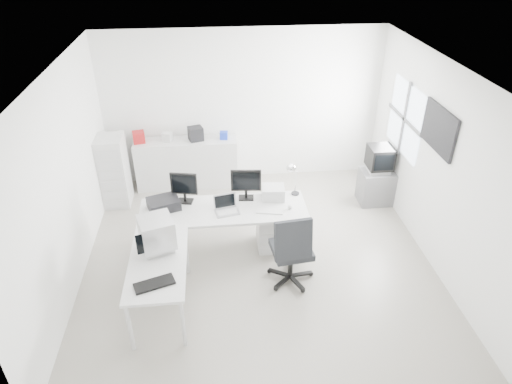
{
  "coord_description": "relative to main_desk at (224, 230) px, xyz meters",
  "views": [
    {
      "loc": [
        -0.56,
        -5.31,
        4.36
      ],
      "look_at": [
        0.0,
        0.2,
        1.0
      ],
      "focal_mm": 32.0,
      "sensor_mm": 36.0,
      "label": 1
    }
  ],
  "objects": [
    {
      "name": "sideboard",
      "position": [
        -0.6,
        2.05,
        0.08
      ],
      "size": [
        1.83,
        0.46,
        0.92
      ],
      "primitive_type": "cube",
      "color": "silver",
      "rests_on": "floor"
    },
    {
      "name": "white_mouse",
      "position": [
        0.95,
        -0.1,
        0.41
      ],
      "size": [
        0.07,
        0.07,
        0.07
      ],
      "primitive_type": "sphere",
      "color": "silver",
      "rests_on": "main_desk"
    },
    {
      "name": "crt_tv",
      "position": [
        2.69,
        1.12,
        0.46
      ],
      "size": [
        0.5,
        0.48,
        0.45
      ],
      "primitive_type": null,
      "color": "black",
      "rests_on": "tv_cabinet"
    },
    {
      "name": "laptop",
      "position": [
        0.05,
        -0.1,
        0.5
      ],
      "size": [
        0.44,
        0.45,
        0.24
      ],
      "primitive_type": null,
      "rotation": [
        0.0,
        0.0,
        0.22
      ],
      "color": "#B7B7BA",
      "rests_on": "main_desk"
    },
    {
      "name": "wall_picture",
      "position": [
        2.94,
        -0.09,
        1.52
      ],
      "size": [
        0.04,
        0.9,
        0.6
      ],
      "primitive_type": null,
      "color": "black",
      "rests_on": "right_wall"
    },
    {
      "name": "clutter_box_a",
      "position": [
        -1.4,
        2.05,
        0.64
      ],
      "size": [
        0.24,
        0.22,
        0.2
      ],
      "primitive_type": "cube",
      "rotation": [
        0.0,
        0.0,
        0.2
      ],
      "color": "#A41719",
      "rests_on": "sideboard"
    },
    {
      "name": "white_keyboard",
      "position": [
        0.65,
        -0.15,
        0.38
      ],
      "size": [
        0.4,
        0.19,
        0.02
      ],
      "primitive_type": "cube",
      "rotation": [
        0.0,
        0.0,
        -0.21
      ],
      "color": "silver",
      "rests_on": "main_desk"
    },
    {
      "name": "clutter_box_d",
      "position": [
        0.1,
        2.05,
        0.61
      ],
      "size": [
        0.15,
        0.14,
        0.14
      ],
      "primitive_type": "cube",
      "rotation": [
        0.0,
        0.0,
        -0.13
      ],
      "color": "#1A36BC",
      "rests_on": "sideboard"
    },
    {
      "name": "lcd_monitor_small",
      "position": [
        -0.55,
        0.25,
        0.62
      ],
      "size": [
        0.43,
        0.3,
        0.49
      ],
      "primitive_type": null,
      "rotation": [
        0.0,
        0.0,
        -0.21
      ],
      "color": "black",
      "rests_on": "main_desk"
    },
    {
      "name": "inkjet_printer",
      "position": [
        -0.85,
        0.1,
        0.45
      ],
      "size": [
        0.52,
        0.46,
        0.15
      ],
      "primitive_type": "cube",
      "rotation": [
        0.0,
        0.0,
        0.33
      ],
      "color": "black",
      "rests_on": "main_desk"
    },
    {
      "name": "window",
      "position": [
        2.95,
        1.01,
        1.23
      ],
      "size": [
        0.02,
        1.2,
        1.1
      ],
      "primitive_type": null,
      "color": "white",
      "rests_on": "right_wall"
    },
    {
      "name": "drawer_pedestal",
      "position": [
        0.7,
        0.05,
        -0.08
      ],
      "size": [
        0.4,
        0.5,
        0.6
      ],
      "primitive_type": "cube",
      "color": "silver",
      "rests_on": "floor"
    },
    {
      "name": "main_desk",
      "position": [
        0.0,
        0.0,
        0.0
      ],
      "size": [
        2.4,
        0.8,
        0.75
      ],
      "primitive_type": null,
      "color": "silver",
      "rests_on": "floor"
    },
    {
      "name": "side_desk",
      "position": [
        -0.85,
        -1.1,
        0.0
      ],
      "size": [
        0.7,
        1.4,
        0.75
      ],
      "primitive_type": null,
      "color": "silver",
      "rests_on": "floor"
    },
    {
      "name": "floor",
      "position": [
        0.47,
        -0.19,
        -0.38
      ],
      "size": [
        5.0,
        5.0,
        0.01
      ],
      "primitive_type": "cube",
      "color": "beige",
      "rests_on": "ground"
    },
    {
      "name": "right_wall",
      "position": [
        2.97,
        -0.19,
        1.02
      ],
      "size": [
        0.02,
        5.0,
        2.8
      ],
      "primitive_type": "cube",
      "color": "white",
      "rests_on": "floor"
    },
    {
      "name": "tv_cabinet",
      "position": [
        2.69,
        1.12,
        -0.07
      ],
      "size": [
        0.56,
        0.46,
        0.61
      ],
      "primitive_type": "cube",
      "color": "slate",
      "rests_on": "floor"
    },
    {
      "name": "clutter_box_c",
      "position": [
        -0.4,
        2.05,
        0.66
      ],
      "size": [
        0.3,
        0.28,
        0.24
      ],
      "primitive_type": "cube",
      "rotation": [
        0.0,
        0.0,
        0.29
      ],
      "color": "black",
      "rests_on": "sideboard"
    },
    {
      "name": "crt_monitor",
      "position": [
        -0.85,
        -0.85,
        0.58
      ],
      "size": [
        0.45,
        0.45,
        0.41
      ],
      "primitive_type": null,
      "rotation": [
        0.0,
        0.0,
        0.3
      ],
      "color": "#B7B7BA",
      "rests_on": "side_desk"
    },
    {
      "name": "lcd_monitor_large",
      "position": [
        0.35,
        0.25,
        0.61
      ],
      "size": [
        0.46,
        0.22,
        0.46
      ],
      "primitive_type": null,
      "rotation": [
        0.0,
        0.0,
        -0.09
      ],
      "color": "black",
      "rests_on": "main_desk"
    },
    {
      "name": "laser_printer",
      "position": [
        0.75,
        0.22,
        0.47
      ],
      "size": [
        0.36,
        0.31,
        0.19
      ],
      "primitive_type": "cube",
      "rotation": [
        0.0,
        0.0,
        -0.09
      ],
      "color": "#B9B9B9",
      "rests_on": "main_desk"
    },
    {
      "name": "office_chair",
      "position": [
        0.87,
        -0.74,
        0.2
      ],
      "size": [
        0.74,
        0.74,
        1.15
      ],
      "primitive_type": null,
      "rotation": [
        0.0,
        0.0,
        0.12
      ],
      "color": "#28292D",
      "rests_on": "floor"
    },
    {
      "name": "desk_lamp",
      "position": [
        1.1,
        0.3,
        0.59
      ],
      "size": [
        0.15,
        0.15,
        0.43
      ],
      "primitive_type": null,
      "rotation": [
        0.0,
        0.0,
        -0.07
      ],
      "color": "silver",
      "rests_on": "main_desk"
    },
    {
      "name": "left_wall",
      "position": [
        -2.03,
        -0.19,
        1.02
      ],
      "size": [
        0.02,
        5.0,
        2.8
      ],
      "primitive_type": "cube",
      "color": "white",
      "rests_on": "floor"
    },
    {
      "name": "clutter_box_b",
      "position": [
        -0.9,
        2.05,
        0.62
      ],
      "size": [
        0.2,
        0.19,
        0.16
      ],
      "primitive_type": "cube",
      "rotation": [
        0.0,
        0.0,
        -0.39
      ],
      "color": "silver",
      "rests_on": "sideboard"
    },
    {
      "name": "filing_cabinet",
      "position": [
        -1.81,
        1.55,
        0.25
      ],
      "size": [
        0.44,
        0.52,
        1.25
      ],
      "primitive_type": "cube",
      "color": "silver",
      "rests_on": "floor"
    },
    {
      "name": "back_wall",
      "position": [
        0.47,
        2.31,
        1.02
      ],
      "size": [
        5.0,
        0.02,
        2.8
      ],
      "primitive_type": "cube",
      "color": "white",
      "rests_on": "floor"
    },
    {
      "name": "ceiling",
      "position": [
        0.47,
        -0.19,
        2.42
      ],
      "size": [
        5.0,
        5.0,
        0.01
      ],
      "primitive_type": "cube",
      "color": "white",
      "rests_on": "back_wall"
    },
    {
      "name": "clutter_bottle",
      "position": [
        -1.7,
        2.09,
        0.65
      ],
      "size": [
        0.07,
        0.07,
        0.22
      ],
      "primitive_type": "cylinder",
      "color": "silver",
      "rests_on": "sideboard"
    },
    {
      "name": "black_keyboard",
      "position": [
        -0.85,
        -1.5,
        0.39
      ],
      "size": [
        0.49,
        0.32,
        0.03
      ],
      "primitive_type": "cube",
      "rotation": [
        0.0,
        0.0,
        0.34
      ],
      "color": "black",
      "rests_on": "side_desk"
    }
  ]
}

